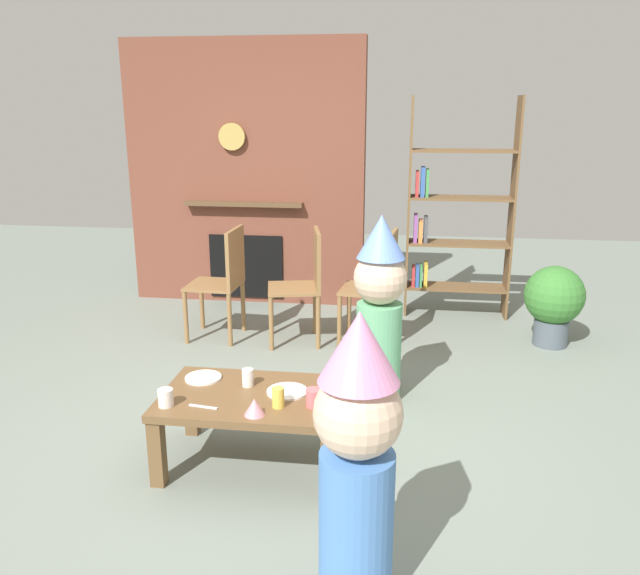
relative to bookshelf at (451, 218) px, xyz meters
The scene contains 18 objects.
ground_plane 2.75m from the bookshelf, 113.24° to the right, with size 12.00×12.00×0.00m, color gray.
brick_fireplace_feature 1.91m from the bookshelf, behind, with size 2.20×0.28×2.40m.
bookshelf is the anchor object (origin of this frame).
coffee_table 2.98m from the bookshelf, 112.77° to the right, with size 0.94×0.61×0.39m.
paper_cup_near_left 3.29m from the bookshelf, 117.86° to the right, with size 0.08×0.08×0.09m, color silver.
paper_cup_near_right 2.89m from the bookshelf, 114.43° to the right, with size 0.06×0.06×0.09m, color silver.
paper_cup_center 3.02m from the bookshelf, 109.07° to the right, with size 0.06×0.06×0.10m, color #F2CC4C.
paper_cup_far_left 2.94m from the bookshelf, 106.09° to the right, with size 0.08×0.08×0.09m, color #E5666B.
paper_plate_front 2.97m from the bookshelf, 119.56° to the right, with size 0.20×0.20×0.01m, color white.
paper_plate_rear 2.87m from the bookshelf, 109.91° to the right, with size 0.21×0.21×0.01m, color white.
birthday_cake_slice 3.14m from the bookshelf, 110.15° to the right, with size 0.10×0.10×0.08m, color pink.
table_fork 3.21m from the bookshelf, 114.98° to the right, with size 0.15×0.02×0.01m, color silver.
child_with_cone_hat 3.64m from the bookshelf, 98.39° to the right, with size 0.32×0.32×1.16m.
child_in_pink 1.93m from the bookshelf, 106.09° to the right, with size 0.33×0.33×1.19m.
dining_chair_left 2.03m from the bookshelf, 153.89° to the right, with size 0.42×0.42×0.90m.
dining_chair_middle 1.49m from the bookshelf, 142.76° to the right, with size 0.47×0.47×0.90m.
dining_chair_right 1.09m from the bookshelf, 123.87° to the right, with size 0.44×0.44×0.90m.
potted_plant_tall 1.16m from the bookshelf, 41.95° to the right, with size 0.46×0.46×0.63m.
Camera 1 is at (0.64, -3.23, 1.82)m, focal length 35.89 mm.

